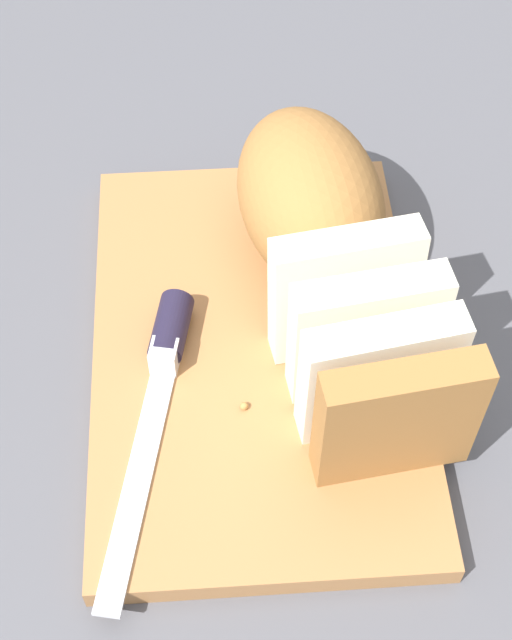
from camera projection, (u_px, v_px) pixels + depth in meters
name	position (u px, v px, depth m)	size (l,w,h in m)	color
ground_plane	(256.00, 358.00, 0.73)	(3.00, 3.00, 0.00)	#4C4C51
cutting_board	(256.00, 351.00, 0.72)	(0.38, 0.25, 0.02)	#9E6B3D
bread_loaf	(330.00, 251.00, 0.70)	(0.31, 0.15, 0.11)	#996633
bread_knife	(164.00, 359.00, 0.69)	(0.24, 0.08, 0.03)	silver
crumb_near_knife	(244.00, 406.00, 0.68)	(0.01, 0.01, 0.01)	#A8753D
crumb_near_loaf	(315.00, 313.00, 0.73)	(0.00, 0.00, 0.00)	#A8753D
crumb_stray_left	(168.00, 359.00, 0.70)	(0.01, 0.01, 0.01)	#A8753D
crumb_stray_right	(293.00, 310.00, 0.73)	(0.00, 0.00, 0.00)	#A8753D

